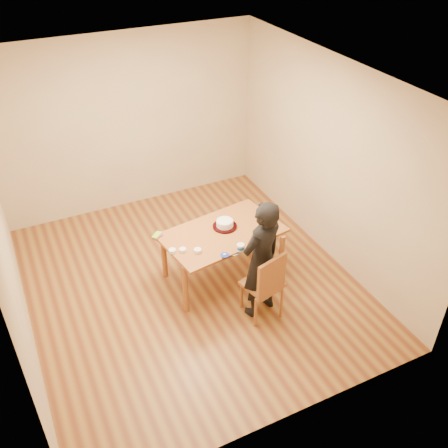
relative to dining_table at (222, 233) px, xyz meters
name	(u,v)px	position (x,y,z in m)	size (l,w,h in m)	color
room_shell	(175,182)	(-0.42, 0.43, 0.62)	(4.00, 4.50, 2.70)	brown
dining_table	(222,233)	(0.00, 0.00, 0.00)	(1.48, 0.88, 0.04)	brown
dining_chair	(262,284)	(0.15, -0.78, -0.28)	(0.41, 0.41, 0.04)	brown
cake_plate	(225,226)	(0.07, 0.08, 0.03)	(0.31, 0.31, 0.02)	red
cake	(225,223)	(0.07, 0.08, 0.08)	(0.21, 0.21, 0.07)	white
frosting_dome	(225,220)	(0.07, 0.08, 0.12)	(0.21, 0.21, 0.03)	white
frosting_tub	(241,247)	(0.04, -0.43, 0.06)	(0.09, 0.09, 0.08)	white
frosting_lid	(225,255)	(-0.18, -0.43, 0.02)	(0.10, 0.10, 0.01)	#1A2CAE
frosting_dollop	(225,254)	(-0.18, -0.43, 0.04)	(0.04, 0.04, 0.02)	white
ramekin_green	(198,251)	(-0.44, -0.24, 0.04)	(0.09, 0.09, 0.04)	white
ramekin_yellow	(172,251)	(-0.71, -0.11, 0.04)	(0.09, 0.09, 0.04)	white
ramekin_multi	(183,250)	(-0.59, -0.15, 0.04)	(0.08, 0.08, 0.04)	white
candy_box_pink	(158,237)	(-0.76, 0.24, 0.03)	(0.13, 0.07, 0.02)	#C82F84
candy_box_green	(157,235)	(-0.77, 0.25, 0.05)	(0.14, 0.07, 0.02)	#1B932D
spatula	(228,257)	(-0.16, -0.48, 0.02)	(0.14, 0.01, 0.01)	black
person	(262,260)	(0.15, -0.73, 0.05)	(0.57, 0.37, 1.55)	black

